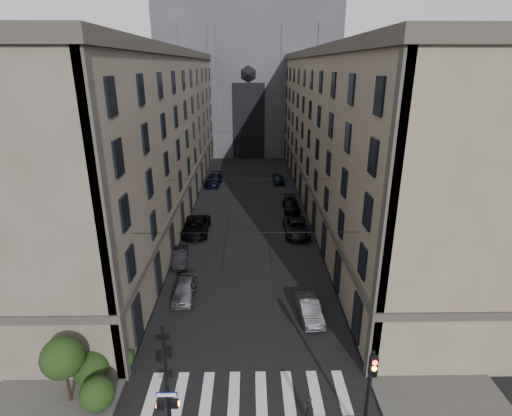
{
  "coord_description": "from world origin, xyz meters",
  "views": [
    {
      "loc": [
        0.19,
        -12.32,
        17.15
      ],
      "look_at": [
        0.56,
        11.02,
        8.73
      ],
      "focal_mm": 28.0,
      "sensor_mm": 36.0,
      "label": 1
    }
  ],
  "objects_px": {
    "gothic_tower": "(248,61)",
    "car_right_midfar": "(291,205)",
    "car_left_midnear": "(180,257)",
    "car_right_far": "(278,178)",
    "traffic_light_right": "(370,387)",
    "pedestrian_signal_left": "(169,414)",
    "pedestrian": "(309,410)",
    "car_right_near": "(309,309)",
    "car_right_midnear": "(296,227)",
    "car_left_near": "(185,289)",
    "car_left_midfar": "(196,227)",
    "car_left_far": "(214,180)"
  },
  "relations": [
    {
      "from": "gothic_tower",
      "to": "car_right_midfar",
      "type": "bearing_deg",
      "value": -82.58
    },
    {
      "from": "car_left_midnear",
      "to": "car_right_far",
      "type": "bearing_deg",
      "value": 61.61
    },
    {
      "from": "traffic_light_right",
      "to": "car_right_midfar",
      "type": "distance_m",
      "value": 32.57
    },
    {
      "from": "gothic_tower",
      "to": "pedestrian_signal_left",
      "type": "height_order",
      "value": "gothic_tower"
    },
    {
      "from": "pedestrian",
      "to": "car_right_near",
      "type": "bearing_deg",
      "value": -3.57
    },
    {
      "from": "gothic_tower",
      "to": "car_right_far",
      "type": "xyz_separation_m",
      "value": [
        4.54,
        -28.34,
        -17.11
      ]
    },
    {
      "from": "car_right_far",
      "to": "pedestrian",
      "type": "relative_size",
      "value": 2.48
    },
    {
      "from": "car_right_far",
      "to": "gothic_tower",
      "type": "bearing_deg",
      "value": 96.25
    },
    {
      "from": "car_right_midnear",
      "to": "pedestrian",
      "type": "xyz_separation_m",
      "value": [
        -2.01,
        -23.9,
        0.05
      ]
    },
    {
      "from": "car_right_midnear",
      "to": "traffic_light_right",
      "type": "bearing_deg",
      "value": -89.4
    },
    {
      "from": "gothic_tower",
      "to": "car_left_near",
      "type": "distance_m",
      "value": 62.77
    },
    {
      "from": "car_left_midnear",
      "to": "car_left_midfar",
      "type": "bearing_deg",
      "value": 78.86
    },
    {
      "from": "gothic_tower",
      "to": "car_left_far",
      "type": "height_order",
      "value": "gothic_tower"
    },
    {
      "from": "car_right_midfar",
      "to": "pedestrian",
      "type": "distance_m",
      "value": 31.46
    },
    {
      "from": "car_left_near",
      "to": "car_right_midnear",
      "type": "height_order",
      "value": "car_right_midnear"
    },
    {
      "from": "gothic_tower",
      "to": "car_right_midnear",
      "type": "distance_m",
      "value": 51.24
    },
    {
      "from": "gothic_tower",
      "to": "car_left_far",
      "type": "xyz_separation_m",
      "value": [
        -5.28,
        -29.32,
        -17.03
      ]
    },
    {
      "from": "pedestrian_signal_left",
      "to": "pedestrian",
      "type": "xyz_separation_m",
      "value": [
        6.62,
        1.5,
        -1.51
      ]
    },
    {
      "from": "pedestrian_signal_left",
      "to": "car_right_midfar",
      "type": "xyz_separation_m",
      "value": [
        8.8,
        32.89,
        -1.63
      ]
    },
    {
      "from": "car_left_midnear",
      "to": "car_right_midnear",
      "type": "distance_m",
      "value": 13.08
    },
    {
      "from": "traffic_light_right",
      "to": "gothic_tower",
      "type": "bearing_deg",
      "value": 94.38
    },
    {
      "from": "car_left_near",
      "to": "car_left_far",
      "type": "distance_m",
      "value": 30.88
    },
    {
      "from": "car_left_midfar",
      "to": "car_right_midnear",
      "type": "xyz_separation_m",
      "value": [
        10.72,
        -0.29,
        -0.05
      ]
    },
    {
      "from": "car_right_midnear",
      "to": "car_right_far",
      "type": "xyz_separation_m",
      "value": [
        -0.58,
        19.71,
        -0.08
      ]
    },
    {
      "from": "car_left_midnear",
      "to": "car_left_far",
      "type": "distance_m",
      "value": 25.31
    },
    {
      "from": "car_left_far",
      "to": "car_right_near",
      "type": "bearing_deg",
      "value": -69.07
    },
    {
      "from": "car_left_near",
      "to": "car_right_near",
      "type": "relative_size",
      "value": 1.06
    },
    {
      "from": "car_left_midnear",
      "to": "car_left_near",
      "type": "bearing_deg",
      "value": -83.24
    },
    {
      "from": "car_right_midnear",
      "to": "pedestrian_signal_left",
      "type": "bearing_deg",
      "value": -109.28
    },
    {
      "from": "car_right_far",
      "to": "car_left_midnear",
      "type": "bearing_deg",
      "value": -115.08
    },
    {
      "from": "car_right_midnear",
      "to": "car_right_midfar",
      "type": "relative_size",
      "value": 1.15
    },
    {
      "from": "car_left_far",
      "to": "car_right_midfar",
      "type": "relative_size",
      "value": 1.11
    },
    {
      "from": "traffic_light_right",
      "to": "car_left_midnear",
      "type": "relative_size",
      "value": 1.33
    },
    {
      "from": "gothic_tower",
      "to": "car_left_midfar",
      "type": "bearing_deg",
      "value": -96.69
    },
    {
      "from": "pedestrian_signal_left",
      "to": "car_left_far",
      "type": "relative_size",
      "value": 0.75
    },
    {
      "from": "car_left_midfar",
      "to": "car_right_far",
      "type": "bearing_deg",
      "value": 62.73
    },
    {
      "from": "car_left_near",
      "to": "car_right_far",
      "type": "bearing_deg",
      "value": 73.48
    },
    {
      "from": "pedestrian_signal_left",
      "to": "car_right_midnear",
      "type": "relative_size",
      "value": 0.73
    },
    {
      "from": "gothic_tower",
      "to": "car_right_near",
      "type": "distance_m",
      "value": 65.44
    },
    {
      "from": "gothic_tower",
      "to": "car_left_far",
      "type": "relative_size",
      "value": 10.91
    },
    {
      "from": "car_left_midfar",
      "to": "car_right_near",
      "type": "distance_m",
      "value": 18.22
    },
    {
      "from": "pedestrian_signal_left",
      "to": "car_left_near",
      "type": "distance_m",
      "value": 13.43
    },
    {
      "from": "car_left_near",
      "to": "car_left_far",
      "type": "bearing_deg",
      "value": 90.68
    },
    {
      "from": "gothic_tower",
      "to": "car_left_far",
      "type": "distance_m",
      "value": 34.32
    },
    {
      "from": "gothic_tower",
      "to": "car_left_near",
      "type": "bearing_deg",
      "value": -94.67
    },
    {
      "from": "traffic_light_right",
      "to": "car_left_midnear",
      "type": "bearing_deg",
      "value": 122.64
    },
    {
      "from": "traffic_light_right",
      "to": "car_left_near",
      "type": "distance_m",
      "value": 16.8
    },
    {
      "from": "car_left_near",
      "to": "pedestrian",
      "type": "distance_m",
      "value": 14.24
    },
    {
      "from": "gothic_tower",
      "to": "car_right_near",
      "type": "relative_size",
      "value": 14.55
    },
    {
      "from": "pedestrian_signal_left",
      "to": "car_right_midnear",
      "type": "height_order",
      "value": "pedestrian_signal_left"
    }
  ]
}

